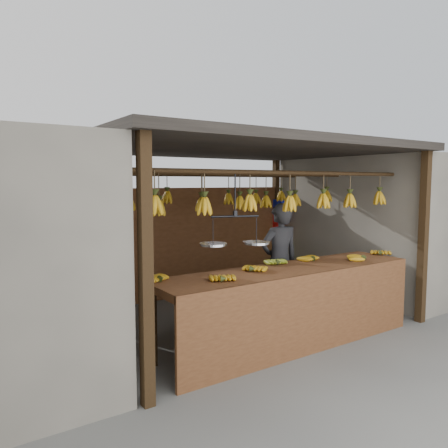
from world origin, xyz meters
TOP-DOWN VIEW (x-y plane):
  - ground at (0.00, 0.00)m, footprint 80.00×80.00m
  - stall at (0.00, 0.33)m, footprint 4.30×3.30m
  - neighbor_right at (3.60, 0.00)m, footprint 3.00×3.00m
  - counter at (-0.04, -1.23)m, footprint 3.45×0.76m
  - hanging_bananas at (0.01, -0.00)m, footprint 3.65×2.22m
  - balance_scale at (-0.74, -1.00)m, footprint 0.74×0.45m
  - vendor at (0.48, -0.35)m, footprint 0.63×0.45m
  - bag_bundles at (1.94, 1.35)m, footprint 0.08×0.26m

SIDE VIEW (x-z plane):
  - ground at x=0.00m, z-range 0.00..0.00m
  - counter at x=-0.04m, z-range 0.22..1.18m
  - vendor at x=0.48m, z-range 0.00..1.61m
  - bag_bundles at x=1.94m, z-range 0.36..1.59m
  - neighbor_right at x=3.60m, z-range 0.00..2.30m
  - balance_scale at x=-0.74m, z-range 0.88..1.66m
  - hanging_bananas at x=0.01m, z-range 1.44..1.83m
  - stall at x=0.00m, z-range 0.77..3.17m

